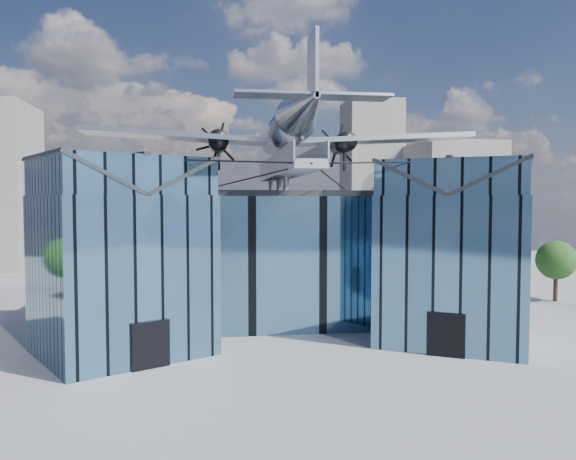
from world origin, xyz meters
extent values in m
plane|color=gray|center=(0.00, 0.00, 0.00)|extent=(120.00, 120.00, 0.00)
cube|color=teal|center=(0.00, 9.00, 4.75)|extent=(28.00, 14.00, 9.50)
cube|color=#222428|center=(0.00, 9.00, 9.70)|extent=(28.00, 14.00, 0.40)
cube|color=teal|center=(-10.50, -1.00, 4.75)|extent=(11.79, 11.43, 9.50)
cube|color=teal|center=(-10.50, -1.00, 10.60)|extent=(11.56, 11.20, 2.20)
cube|color=#222428|center=(-12.45, -2.12, 10.60)|extent=(7.98, 9.23, 2.40)
cube|color=#222428|center=(-8.55, 0.12, 10.60)|extent=(7.98, 9.23, 2.40)
cube|color=#222428|center=(-10.50, -1.00, 11.75)|extent=(4.30, 7.10, 0.18)
cube|color=black|center=(-8.48, -4.51, 1.30)|extent=(2.03, 1.32, 2.60)
cube|color=black|center=(-6.60, 1.25, 4.75)|extent=(0.34, 0.34, 9.50)
cube|color=teal|center=(10.50, -1.00, 4.75)|extent=(11.79, 11.43, 9.50)
cube|color=teal|center=(10.50, -1.00, 10.60)|extent=(11.56, 11.20, 2.20)
cube|color=#222428|center=(8.55, 0.12, 10.60)|extent=(7.98, 9.23, 2.40)
cube|color=#222428|center=(12.45, -2.12, 10.60)|extent=(7.98, 9.23, 2.40)
cube|color=#222428|center=(10.50, -1.00, 11.75)|extent=(4.30, 7.10, 0.18)
cube|color=black|center=(8.48, -4.51, 1.30)|extent=(2.03, 1.32, 2.60)
cube|color=black|center=(6.60, 1.25, 4.75)|extent=(0.34, 0.34, 9.50)
cube|color=gray|center=(0.00, 3.50, 11.10)|extent=(1.80, 21.00, 0.50)
cube|color=gray|center=(-0.90, 3.50, 11.75)|extent=(0.08, 21.00, 1.10)
cube|color=gray|center=(0.90, 3.50, 11.75)|extent=(0.08, 21.00, 1.10)
cylinder|color=gray|center=(0.00, 13.00, 10.43)|extent=(0.44, 0.44, 1.35)
cylinder|color=gray|center=(0.00, 7.00, 10.43)|extent=(0.44, 0.44, 1.35)
cylinder|color=gray|center=(0.00, 3.00, 10.43)|extent=(0.44, 0.44, 1.35)
cylinder|color=gray|center=(0.00, 4.00, 12.05)|extent=(0.70, 0.70, 1.40)
cylinder|color=black|center=(-5.25, -4.00, 11.40)|extent=(10.55, 6.08, 0.69)
cylinder|color=black|center=(5.25, -4.00, 11.40)|extent=(10.55, 6.08, 0.69)
cylinder|color=black|center=(-3.00, 1.50, 10.55)|extent=(6.09, 17.04, 1.19)
cylinder|color=black|center=(3.00, 1.50, 10.55)|extent=(6.09, 17.04, 1.19)
cylinder|color=#9FA4AB|center=(0.00, 4.00, 14.00)|extent=(2.50, 11.00, 2.50)
sphere|color=#9FA4AB|center=(0.00, 9.50, 14.00)|extent=(2.50, 2.50, 2.50)
cube|color=black|center=(0.00, 8.50, 14.69)|extent=(1.60, 1.40, 0.50)
cone|color=#9FA4AB|center=(0.00, -5.00, 14.30)|extent=(2.50, 7.00, 2.50)
cube|color=#9FA4AB|center=(0.00, -7.30, 15.90)|extent=(0.18, 2.40, 3.40)
cube|color=#9FA4AB|center=(0.00, -7.20, 14.50)|extent=(8.00, 1.80, 0.14)
cube|color=#9FA4AB|center=(-7.00, 5.00, 13.70)|extent=(14.00, 3.20, 1.08)
cylinder|color=black|center=(-4.60, 5.60, 13.45)|extent=(1.44, 3.20, 1.44)
cone|color=black|center=(-4.60, 7.40, 13.45)|extent=(0.70, 0.70, 0.70)
cube|color=black|center=(-4.60, 7.55, 13.45)|extent=(1.05, 0.06, 3.33)
cube|color=black|center=(-4.60, 7.55, 13.45)|extent=(2.53, 0.06, 2.53)
cube|color=black|center=(-4.60, 7.55, 13.45)|extent=(3.33, 0.06, 1.05)
cylinder|color=black|center=(-4.60, 5.00, 12.22)|extent=(0.24, 0.24, 1.75)
cube|color=#9FA4AB|center=(7.00, 5.00, 13.70)|extent=(14.00, 3.20, 1.08)
cylinder|color=black|center=(4.60, 5.60, 13.45)|extent=(1.44, 3.20, 1.44)
cone|color=black|center=(4.60, 7.40, 13.45)|extent=(0.70, 0.70, 0.70)
cube|color=black|center=(4.60, 7.55, 13.45)|extent=(1.05, 0.06, 3.33)
cube|color=black|center=(4.60, 7.55, 13.45)|extent=(2.53, 0.06, 2.53)
cube|color=black|center=(4.60, 7.55, 13.45)|extent=(3.33, 0.06, 1.05)
cylinder|color=black|center=(4.60, 5.00, 12.22)|extent=(0.24, 0.24, 1.75)
cube|color=gray|center=(32.00, 48.00, 9.00)|extent=(12.00, 14.00, 18.00)
cube|color=gray|center=(-20.00, 55.00, 7.00)|extent=(14.00, 10.00, 14.00)
cube|color=gray|center=(22.00, 58.00, 13.00)|extent=(9.00, 9.00, 26.00)
cylinder|color=black|center=(25.96, 11.56, 1.36)|extent=(0.40, 0.40, 2.72)
sphere|color=#244919|center=(25.96, 11.56, 3.79)|extent=(3.80, 3.80, 3.56)
camera|label=1|loc=(-5.11, -35.50, 9.18)|focal=35.00mm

